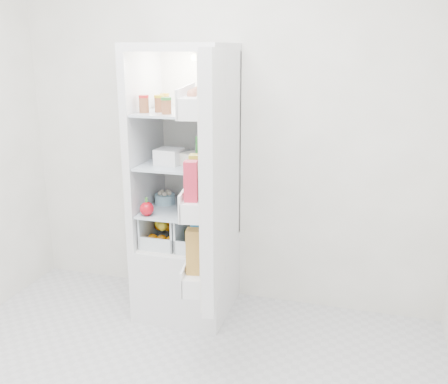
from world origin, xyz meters
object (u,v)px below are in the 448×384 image
(refrigerator, at_px, (188,217))
(red_cabbage, at_px, (203,196))
(mushroom_bowl, at_px, (165,199))
(fridge_door, at_px, (209,183))

(refrigerator, distance_m, red_cabbage, 0.22)
(refrigerator, height_order, mushroom_bowl, refrigerator)
(red_cabbage, bearing_deg, refrigerator, 157.36)
(red_cabbage, height_order, fridge_door, fridge_door)
(refrigerator, distance_m, fridge_door, 0.84)
(fridge_door, bearing_deg, refrigerator, 18.90)
(red_cabbage, distance_m, fridge_door, 0.68)
(refrigerator, xyz_separation_m, red_cabbage, (0.13, -0.05, 0.17))
(mushroom_bowl, distance_m, fridge_door, 0.87)
(red_cabbage, relative_size, fridge_door, 0.13)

